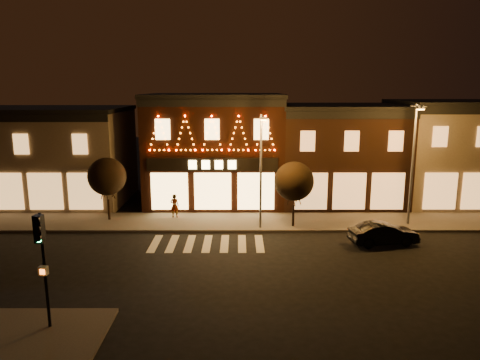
{
  "coord_description": "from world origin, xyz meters",
  "views": [
    {
      "loc": [
        1.83,
        -20.71,
        8.85
      ],
      "look_at": [
        1.88,
        4.0,
        3.73
      ],
      "focal_mm": 33.92,
      "sensor_mm": 36.0,
      "label": 1
    }
  ],
  "objects_px": {
    "dark_sedan": "(383,234)",
    "pedestrian": "(175,206)",
    "streetlamp_mid": "(261,163)",
    "traffic_signal_near": "(42,249)"
  },
  "relations": [
    {
      "from": "pedestrian",
      "to": "dark_sedan",
      "type": "bearing_deg",
      "value": 169.04
    },
    {
      "from": "dark_sedan",
      "to": "pedestrian",
      "type": "height_order",
      "value": "pedestrian"
    },
    {
      "from": "traffic_signal_near",
      "to": "streetlamp_mid",
      "type": "bearing_deg",
      "value": 62.61
    },
    {
      "from": "traffic_signal_near",
      "to": "pedestrian",
      "type": "distance_m",
      "value": 14.82
    },
    {
      "from": "streetlamp_mid",
      "to": "pedestrian",
      "type": "xyz_separation_m",
      "value": [
        -5.7,
        2.5,
        -3.34
      ]
    },
    {
      "from": "streetlamp_mid",
      "to": "pedestrian",
      "type": "distance_m",
      "value": 7.06
    },
    {
      "from": "traffic_signal_near",
      "to": "streetlamp_mid",
      "type": "relative_size",
      "value": 0.62
    },
    {
      "from": "traffic_signal_near",
      "to": "pedestrian",
      "type": "height_order",
      "value": "traffic_signal_near"
    },
    {
      "from": "dark_sedan",
      "to": "streetlamp_mid",
      "type": "bearing_deg",
      "value": 61.12
    },
    {
      "from": "traffic_signal_near",
      "to": "dark_sedan",
      "type": "xyz_separation_m",
      "value": [
        15.21,
        9.41,
        -2.58
      ]
    }
  ]
}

